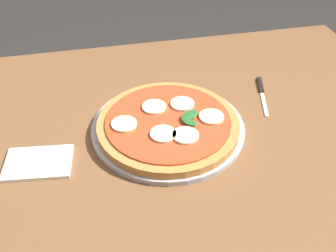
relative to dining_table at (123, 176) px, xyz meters
The scene contains 5 objects.
dining_table is the anchor object (origin of this frame).
serving_tray 0.15m from the dining_table, 10.67° to the left, with size 0.33×0.33×0.01m, color #B2B2B7.
pizza 0.17m from the dining_table, ahead, with size 0.30×0.30×0.03m.
napkin 0.20m from the dining_table, 169.50° to the right, with size 0.13×0.09×0.01m, color white.
knife 0.40m from the dining_table, 17.27° to the left, with size 0.05×0.16×0.01m.
Camera 1 is at (-0.03, -0.61, 1.29)m, focal length 41.22 mm.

